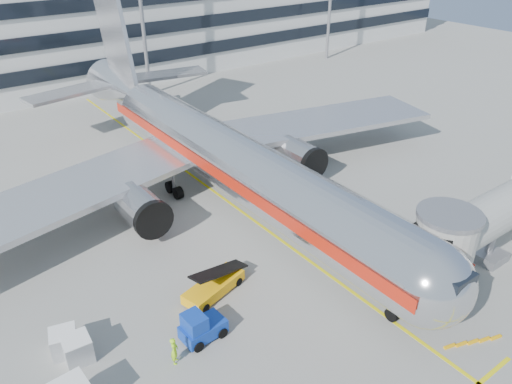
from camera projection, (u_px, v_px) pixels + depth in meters
ground at (305, 258)px, 36.50m from camera, size 180.00×180.00×0.00m
lead_in_line at (229, 203)px, 43.53m from camera, size 0.25×70.00×0.01m
stop_bar at (479, 384)px, 26.65m from camera, size 6.00×0.25×0.01m
main_jet at (217, 152)px, 42.70m from camera, size 50.95×48.70×16.06m
jet_bridge at (512, 207)px, 35.33m from camera, size 17.80×4.50×7.00m
terminal at (47, 26)px, 73.49m from camera, size 150.00×24.25×15.60m
belt_loader at (214, 286)px, 32.74m from camera, size 4.84×2.80×2.26m
baggage_tug at (201, 327)px, 29.13m from camera, size 2.71×1.82×1.97m
cargo_container_right at (64, 342)px, 28.22m from camera, size 1.77×1.77×1.55m
cargo_container_front at (78, 349)px, 27.76m from camera, size 1.57×1.57×1.56m
ramp_worker at (174, 351)px, 27.55m from camera, size 0.71×0.77×1.76m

